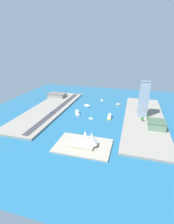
{
  "coord_description": "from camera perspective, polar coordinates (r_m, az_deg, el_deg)",
  "views": [
    {
      "loc": [
        -69.67,
        293.84,
        126.55
      ],
      "look_at": [
        11.7,
        3.1,
        4.33
      ],
      "focal_mm": 26.64,
      "sensor_mm": 36.0,
      "label": 1
    }
  ],
  "objects": [
    {
      "name": "hatchback_blue",
      "position": [
        332.8,
        -12.24,
        -0.08
      ],
      "size": [
        1.88,
        4.88,
        1.67
      ],
      "color": "black",
      "rests_on": "road_strip"
    },
    {
      "name": "sailboat_small_white",
      "position": [
        305.68,
        1.35,
        -2.21
      ],
      "size": [
        8.91,
        3.3,
        10.53
      ],
      "color": "white",
      "rests_on": "ground_plane"
    },
    {
      "name": "pickup_red",
      "position": [
        326.96,
        -11.13,
        -0.4
      ],
      "size": [
        1.9,
        5.06,
        1.58
      ],
      "color": "black",
      "rests_on": "road_strip"
    },
    {
      "name": "carpark_squat_concrete",
      "position": [
        433.78,
        -10.29,
        5.76
      ],
      "size": [
        43.91,
        28.56,
        8.88
      ],
      "color": "gray",
      "rests_on": "quay_east"
    },
    {
      "name": "sedan_silver",
      "position": [
        345.56,
        -9.91,
        0.93
      ],
      "size": [
        2.0,
        5.12,
        1.51
      ],
      "color": "black",
      "rests_on": "road_strip"
    },
    {
      "name": "taxi_yellow_cab",
      "position": [
        384.09,
        -6.77,
        3.28
      ],
      "size": [
        2.12,
        4.29,
        1.63
      ],
      "color": "black",
      "rests_on": "road_strip"
    },
    {
      "name": "quay_east",
      "position": [
        359.57,
        -12.86,
        1.12
      ],
      "size": [
        70.0,
        240.0,
        3.12
      ],
      "primitive_type": "cube",
      "color": "gray",
      "rests_on": "ground_plane"
    },
    {
      "name": "traffic_light_waterfront",
      "position": [
        350.01,
        -8.6,
        1.89
      ],
      "size": [
        0.36,
        0.36,
        6.5
      ],
      "color": "black",
      "rests_on": "quay_east"
    },
    {
      "name": "yacht_sleek_gray",
      "position": [
        405.58,
        5.11,
        3.93
      ],
      "size": [
        7.21,
        12.14,
        3.14
      ],
      "color": "#999EA3",
      "rests_on": "ground_plane"
    },
    {
      "name": "quay_west",
      "position": [
        320.38,
        19.0,
        -2.2
      ],
      "size": [
        70.0,
        240.0,
        3.12
      ],
      "primitive_type": "cube",
      "color": "gray",
      "rests_on": "ground_plane"
    },
    {
      "name": "water_taxi_orange",
      "position": [
        384.55,
        10.68,
        2.63
      ],
      "size": [
        11.82,
        10.51,
        3.53
      ],
      "color": "orange",
      "rests_on": "ground_plane"
    },
    {
      "name": "opera_landmark",
      "position": [
        221.57,
        -0.68,
        -9.31
      ],
      "size": [
        36.5,
        22.4,
        22.85
      ],
      "color": "#BCAD93",
      "rests_on": "peninsula_point"
    },
    {
      "name": "peninsula_point",
      "position": [
        227.72,
        -1.31,
        -11.43
      ],
      "size": [
        74.43,
        50.59,
        2.0
      ],
      "primitive_type": "cube",
      "color": "#A89E89",
      "rests_on": "ground_plane"
    },
    {
      "name": "catamaran_blue",
      "position": [
        367.91,
        -0.05,
        2.16
      ],
      "size": [
        19.29,
        19.1,
        3.85
      ],
      "color": "blue",
      "rests_on": "ground_plane"
    },
    {
      "name": "road_strip",
      "position": [
        350.2,
        -9.97,
        1.07
      ],
      "size": [
        11.58,
        228.0,
        0.15
      ],
      "primitive_type": "cube",
      "color": "#38383D",
      "rests_on": "quay_east"
    },
    {
      "name": "ferry_white_commuter",
      "position": [
        326.12,
        -3.35,
        -0.33
      ],
      "size": [
        14.59,
        22.23,
        6.94
      ],
      "color": "silver",
      "rests_on": "ground_plane"
    },
    {
      "name": "terminal_long_green",
      "position": [
        286.21,
        22.79,
        -4.0
      ],
      "size": [
        26.47,
        26.93,
        12.25
      ],
      "color": "slate",
      "rests_on": "quay_west"
    },
    {
      "name": "park_tree_cluster",
      "position": [
        299.97,
        20.0,
        -2.48
      ],
      "size": [
        18.06,
        22.25,
        9.38
      ],
      "color": "brown",
      "rests_on": "quay_west"
    },
    {
      "name": "ferry_yellow_fast",
      "position": [
        311.18,
        7.73,
        -1.6
      ],
      "size": [
        7.26,
        21.4,
        7.69
      ],
      "color": "yellow",
      "rests_on": "ground_plane"
    },
    {
      "name": "tower_tall_glass",
      "position": [
        318.63,
        18.87,
        4.25
      ],
      "size": [
        17.54,
        16.93,
        64.98
      ],
      "color": "#8C9EB2",
      "rests_on": "quay_west"
    },
    {
      "name": "ground_plane",
      "position": [
        327.43,
        2.12,
        -0.71
      ],
      "size": [
        440.0,
        440.0,
        0.0
      ],
      "primitive_type": "plane",
      "color": "#23668E"
    }
  ]
}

